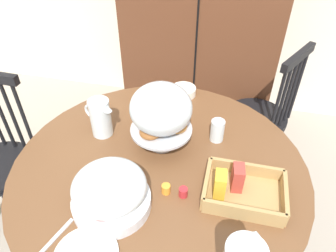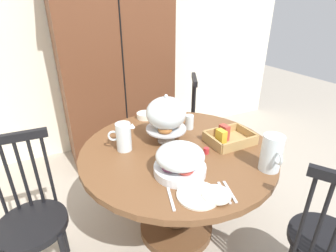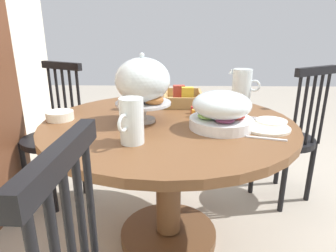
{
  "view_description": "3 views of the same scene",
  "coord_description": "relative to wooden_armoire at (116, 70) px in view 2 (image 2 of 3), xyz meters",
  "views": [
    {
      "loc": [
        0.26,
        -0.76,
        1.76
      ],
      "look_at": [
        0.0,
        0.32,
        0.84
      ],
      "focal_mm": 33.88,
      "sensor_mm": 36.0,
      "label": 1
    },
    {
      "loc": [
        -0.73,
        -1.17,
        1.63
      ],
      "look_at": [
        0.0,
        0.32,
        0.84
      ],
      "focal_mm": 28.09,
      "sensor_mm": 36.0,
      "label": 2
    },
    {
      "loc": [
        -1.46,
        0.14,
        1.19
      ],
      "look_at": [
        -0.1,
        0.17,
        0.74
      ],
      "focal_mm": 31.43,
      "sensor_mm": 36.0,
      "label": 3
    }
  ],
  "objects": [
    {
      "name": "ground_plane",
      "position": [
        0.02,
        -1.5,
        -0.98
      ],
      "size": [
        10.0,
        10.0,
        0.0
      ],
      "primitive_type": "plane",
      "color": "#A89E8E"
    },
    {
      "name": "wall_back",
      "position": [
        0.02,
        0.33,
        0.32
      ],
      "size": [
        4.8,
        0.06,
        2.6
      ],
      "primitive_type": "cube",
      "color": "silver",
      "rests_on": "ground_plane"
    },
    {
      "name": "wooden_armoire",
      "position": [
        0.0,
        0.0,
        0.0
      ],
      "size": [
        1.18,
        0.6,
        1.96
      ],
      "color": "brown",
      "rests_on": "ground_plane"
    },
    {
      "name": "dining_table",
      "position": [
        0.02,
        -1.33,
        -0.44
      ],
      "size": [
        1.29,
        1.29,
        0.74
      ],
      "color": "brown",
      "rests_on": "ground_plane"
    },
    {
      "name": "windsor_chair_near_window",
      "position": [
        0.49,
        -0.51,
        -0.53
      ],
      "size": [
        0.45,
        0.45,
        0.97
      ],
      "color": "black",
      "rests_on": "ground_plane"
    },
    {
      "name": "windsor_chair_by_cabinet",
      "position": [
        -0.92,
        -1.27,
        -0.53
      ],
      "size": [
        0.4,
        0.4,
        0.97
      ],
      "color": "black",
      "rests_on": "ground_plane"
    },
    {
      "name": "windsor_chair_facing_door",
      "position": [
        0.49,
        -2.15,
        -0.53
      ],
      "size": [
        0.46,
        0.46,
        0.97
      ],
      "color": "black",
      "rests_on": "ground_plane"
    },
    {
      "name": "pastry_stand_with_dome",
      "position": [
        -0.0,
        -1.2,
        -0.05
      ],
      "size": [
        0.28,
        0.28,
        0.34
      ],
      "color": "silver",
      "rests_on": "dining_table"
    },
    {
      "name": "fruit_platter_covered",
      "position": [
        -0.1,
        -1.58,
        -0.16
      ],
      "size": [
        0.3,
        0.3,
        0.18
      ],
      "color": "silver",
      "rests_on": "dining_table"
    },
    {
      "name": "orange_juice_pitcher",
      "position": [
        0.38,
        -1.78,
        -0.15
      ],
      "size": [
        0.12,
        0.2,
        0.22
      ],
      "color": "silver",
      "rests_on": "dining_table"
    },
    {
      "name": "milk_pitcher",
      "position": [
        -0.31,
        -1.19,
        -0.16
      ],
      "size": [
        0.18,
        0.1,
        0.19
      ],
      "color": "silver",
      "rests_on": "dining_table"
    },
    {
      "name": "cereal_basket",
      "position": [
        0.37,
        -1.41,
        -0.21
      ],
      "size": [
        0.32,
        0.24,
        0.12
      ],
      "color": "tan",
      "rests_on": "dining_table"
    },
    {
      "name": "china_plate_large",
      "position": [
        -0.11,
        -1.8,
        -0.24
      ],
      "size": [
        0.22,
        0.22,
        0.01
      ],
      "primitive_type": "cylinder",
      "color": "white",
      "rests_on": "dining_table"
    },
    {
      "name": "china_plate_small",
      "position": [
        -0.04,
        -1.84,
        -0.23
      ],
      "size": [
        0.15,
        0.15,
        0.01
      ],
      "primitive_type": "cylinder",
      "color": "white",
      "rests_on": "china_plate_large"
    },
    {
      "name": "cereal_bowl",
      "position": [
        0.01,
        -0.76,
        -0.22
      ],
      "size": [
        0.14,
        0.14,
        0.04
      ],
      "primitive_type": "cylinder",
      "color": "white",
      "rests_on": "dining_table"
    },
    {
      "name": "drinking_glass",
      "position": [
        0.24,
        -1.1,
        -0.19
      ],
      "size": [
        0.06,
        0.06,
        0.11
      ],
      "primitive_type": "cylinder",
      "color": "silver",
      "rests_on": "dining_table"
    },
    {
      "name": "jam_jar_strawberry",
      "position": [
        0.15,
        -1.47,
        -0.22
      ],
      "size": [
        0.04,
        0.04,
        0.04
      ],
      "primitive_type": "cylinder",
      "color": "#B7282D",
      "rests_on": "dining_table"
    },
    {
      "name": "jam_jar_apricot",
      "position": [
        0.08,
        -1.47,
        -0.22
      ],
      "size": [
        0.04,
        0.04,
        0.04
      ],
      "primitive_type": "cylinder",
      "color": "orange",
      "rests_on": "dining_table"
    },
    {
      "name": "table_knife",
      "position": [
        0.02,
        -1.83,
        -0.24
      ],
      "size": [
        0.06,
        0.17,
        0.01
      ],
      "primitive_type": "cube",
      "rotation": [
        0.0,
        0.0,
        4.43
      ],
      "color": "silver",
      "rests_on": "dining_table"
    },
    {
      "name": "dinner_fork",
      "position": [
        0.05,
        -1.84,
        -0.24
      ],
      "size": [
        0.06,
        0.17,
        0.01
      ],
      "primitive_type": "cube",
      "rotation": [
        0.0,
        0.0,
        4.43
      ],
      "color": "silver",
      "rests_on": "dining_table"
    },
    {
      "name": "soup_spoon",
      "position": [
        -0.25,
        -1.76,
        -0.24
      ],
      "size": [
        0.06,
        0.17,
        0.01
      ],
      "primitive_type": "cube",
      "rotation": [
        0.0,
        0.0,
        4.43
      ],
      "color": "silver",
      "rests_on": "dining_table"
    }
  ]
}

